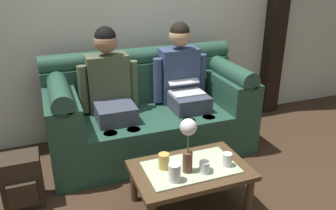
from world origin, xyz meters
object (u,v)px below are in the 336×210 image
coffee_table (190,173)px  cup_near_left (164,161)px  cup_near_right (227,159)px  person_right (183,81)px  person_left (111,90)px  flower_vase (188,139)px  backpack_left (22,181)px  cup_far_center (204,167)px  couch (149,113)px  cup_far_left (175,173)px

coffee_table → cup_near_left: 0.23m
cup_near_left → cup_near_right: size_ratio=1.17×
person_right → person_left: bearing=180.0°
person_right → flower_vase: 1.12m
coffee_table → backpack_left: (-1.17, 0.49, -0.10)m
person_left → coffee_table: 1.12m
coffee_table → cup_near_right: 0.29m
cup_far_center → flower_vase: bearing=151.5°
couch → cup_far_center: 1.10m
backpack_left → couch: bearing=23.7°
cup_far_center → cup_far_left: cup_far_left is taller
cup_near_right → backpack_left: cup_near_right is taller
couch → backpack_left: (-1.17, -0.51, -0.17)m
couch → cup_far_left: (-0.17, -1.12, 0.04)m
couch → cup_far_left: bearing=-98.8°
person_left → backpack_left: 1.07m
person_left → flower_vase: person_left is taller
person_left → cup_far_center: (0.42, -1.10, -0.26)m
person_right → cup_near_right: bearing=-95.4°
cup_far_left → backpack_left: bearing=148.9°
person_left → backpack_left: bearing=-147.8°
coffee_table → flower_vase: (-0.05, -0.04, 0.32)m
couch → cup_far_left: 1.13m
flower_vase → cup_far_center: bearing=-28.5°
flower_vase → cup_far_left: size_ratio=3.19×
person_right → backpack_left: person_right is taller
coffee_table → flower_vase: bearing=-136.5°
cup_near_left → backpack_left: bearing=156.3°
person_left → flower_vase: size_ratio=2.99×
couch → coffee_table: 1.00m
couch → coffee_table: size_ratio=2.24×
couch → coffee_table: bearing=-90.0°
person_left → cup_far_left: person_left is taller
person_left → cup_far_center: person_left is taller
person_left → backpack_left: (-0.82, -0.51, -0.46)m
coffee_table → cup_far_center: cup_far_center is taller
coffee_table → flower_vase: 0.32m
flower_vase → cup_far_center: flower_vase is taller
flower_vase → backpack_left: size_ratio=0.99×
person_right → cup_far_left: person_right is taller
person_right → cup_far_left: bearing=-115.5°
person_right → cup_far_center: 1.17m
couch → person_right: bearing=-0.3°
cup_far_center → cup_near_left: bearing=148.1°
couch → cup_near_right: size_ratio=19.12×
person_right → flower_vase: size_ratio=2.99×
cup_near_right → cup_far_center: bearing=-173.0°
coffee_table → person_right: bearing=70.3°
couch → person_right: (0.36, -0.00, 0.28)m
cup_far_center → backpack_left: 1.38m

